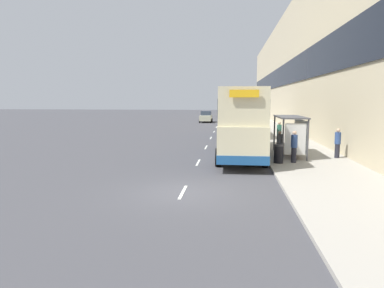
{
  "coord_description": "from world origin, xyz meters",
  "views": [
    {
      "loc": [
        1.84,
        -13.06,
        3.66
      ],
      "look_at": [
        -1.5,
        16.75,
        -0.24
      ],
      "focal_mm": 32.0,
      "sensor_mm": 36.0,
      "label": 1
    }
  ],
  "objects_px": {
    "pedestrian_at_shelter": "(294,146)",
    "double_decker_bus_ahead": "(237,113)",
    "pedestrian_4": "(338,143)",
    "litter_bin": "(279,154)",
    "car_1": "(231,112)",
    "bus_shelter": "(294,128)",
    "double_decker_bus_near": "(240,121)",
    "pedestrian_1": "(279,133)",
    "pedestrian_3": "(279,145)",
    "pedestrian_2": "(263,134)",
    "car_0": "(206,117)"
  },
  "relations": [
    {
      "from": "pedestrian_3",
      "to": "pedestrian_2",
      "type": "bearing_deg",
      "value": 93.0
    },
    {
      "from": "pedestrian_1",
      "to": "pedestrian_4",
      "type": "xyz_separation_m",
      "value": [
        2.7,
        -5.66,
        -0.02
      ]
    },
    {
      "from": "pedestrian_4",
      "to": "bus_shelter",
      "type": "bearing_deg",
      "value": 170.91
    },
    {
      "from": "double_decker_bus_ahead",
      "to": "pedestrian_3",
      "type": "height_order",
      "value": "double_decker_bus_ahead"
    },
    {
      "from": "double_decker_bus_near",
      "to": "pedestrian_2",
      "type": "xyz_separation_m",
      "value": [
        1.95,
        4.94,
        -1.25
      ]
    },
    {
      "from": "double_decker_bus_ahead",
      "to": "pedestrian_at_shelter",
      "type": "height_order",
      "value": "double_decker_bus_ahead"
    },
    {
      "from": "car_0",
      "to": "pedestrian_2",
      "type": "bearing_deg",
      "value": 102.89
    },
    {
      "from": "bus_shelter",
      "to": "pedestrian_4",
      "type": "xyz_separation_m",
      "value": [
        2.56,
        -0.41,
        -0.82
      ]
    },
    {
      "from": "pedestrian_4",
      "to": "pedestrian_3",
      "type": "bearing_deg",
      "value": -167.34
    },
    {
      "from": "double_decker_bus_ahead",
      "to": "car_1",
      "type": "xyz_separation_m",
      "value": [
        -0.41,
        41.3,
        -1.41
      ]
    },
    {
      "from": "pedestrian_at_shelter",
      "to": "pedestrian_1",
      "type": "distance_m",
      "value": 7.57
    },
    {
      "from": "bus_shelter",
      "to": "car_0",
      "type": "bearing_deg",
      "value": 103.14
    },
    {
      "from": "pedestrian_3",
      "to": "litter_bin",
      "type": "xyz_separation_m",
      "value": [
        -0.21,
        -1.34,
        -0.34
      ]
    },
    {
      "from": "car_0",
      "to": "pedestrian_4",
      "type": "height_order",
      "value": "pedestrian_4"
    },
    {
      "from": "litter_bin",
      "to": "car_1",
      "type": "bearing_deg",
      "value": 92.52
    },
    {
      "from": "double_decker_bus_near",
      "to": "double_decker_bus_ahead",
      "type": "xyz_separation_m",
      "value": [
        -0.01,
        12.6,
        -0.0
      ]
    },
    {
      "from": "pedestrian_1",
      "to": "pedestrian_4",
      "type": "distance_m",
      "value": 6.27
    },
    {
      "from": "car_0",
      "to": "pedestrian_1",
      "type": "relative_size",
      "value": 2.36
    },
    {
      "from": "car_0",
      "to": "pedestrian_4",
      "type": "distance_m",
      "value": 35.73
    },
    {
      "from": "car_0",
      "to": "pedestrian_1",
      "type": "bearing_deg",
      "value": 105.19
    },
    {
      "from": "double_decker_bus_ahead",
      "to": "litter_bin",
      "type": "bearing_deg",
      "value": -82.29
    },
    {
      "from": "pedestrian_4",
      "to": "litter_bin",
      "type": "distance_m",
      "value": 4.37
    },
    {
      "from": "litter_bin",
      "to": "pedestrian_4",
      "type": "bearing_deg",
      "value": 29.53
    },
    {
      "from": "pedestrian_3",
      "to": "pedestrian_4",
      "type": "height_order",
      "value": "pedestrian_4"
    },
    {
      "from": "car_0",
      "to": "pedestrian_1",
      "type": "xyz_separation_m",
      "value": [
        7.74,
        -28.51,
        0.17
      ]
    },
    {
      "from": "bus_shelter",
      "to": "pedestrian_1",
      "type": "xyz_separation_m",
      "value": [
        -0.14,
        5.25,
        -0.8
      ]
    },
    {
      "from": "pedestrian_1",
      "to": "pedestrian_4",
      "type": "height_order",
      "value": "pedestrian_1"
    },
    {
      "from": "pedestrian_1",
      "to": "pedestrian_3",
      "type": "bearing_deg",
      "value": -97.65
    },
    {
      "from": "bus_shelter",
      "to": "pedestrian_2",
      "type": "xyz_separation_m",
      "value": [
        -1.34,
        5.19,
        -0.84
      ]
    },
    {
      "from": "double_decker_bus_ahead",
      "to": "pedestrian_2",
      "type": "distance_m",
      "value": 8.0
    },
    {
      "from": "pedestrian_4",
      "to": "pedestrian_1",
      "type": "bearing_deg",
      "value": 115.53
    },
    {
      "from": "bus_shelter",
      "to": "double_decker_bus_ahead",
      "type": "bearing_deg",
      "value": 104.44
    },
    {
      "from": "pedestrian_3",
      "to": "pedestrian_4",
      "type": "relative_size",
      "value": 0.95
    },
    {
      "from": "double_decker_bus_ahead",
      "to": "bus_shelter",
      "type": "bearing_deg",
      "value": -75.56
    },
    {
      "from": "car_0",
      "to": "car_1",
      "type": "xyz_separation_m",
      "value": [
        4.16,
        20.39,
        -0.03
      ]
    },
    {
      "from": "pedestrian_2",
      "to": "pedestrian_4",
      "type": "relative_size",
      "value": 0.98
    },
    {
      "from": "double_decker_bus_ahead",
      "to": "pedestrian_3",
      "type": "bearing_deg",
      "value": -80.71
    },
    {
      "from": "bus_shelter",
      "to": "pedestrian_at_shelter",
      "type": "xyz_separation_m",
      "value": [
        -0.35,
        -2.32,
        -0.82
      ]
    },
    {
      "from": "car_1",
      "to": "pedestrian_3",
      "type": "distance_m",
      "value": 55.42
    },
    {
      "from": "double_decker_bus_near",
      "to": "pedestrian_1",
      "type": "distance_m",
      "value": 6.04
    },
    {
      "from": "double_decker_bus_near",
      "to": "pedestrian_4",
      "type": "distance_m",
      "value": 6.02
    },
    {
      "from": "pedestrian_1",
      "to": "pedestrian_2",
      "type": "bearing_deg",
      "value": -177.19
    },
    {
      "from": "pedestrian_at_shelter",
      "to": "double_decker_bus_ahead",
      "type": "bearing_deg",
      "value": 101.03
    },
    {
      "from": "pedestrian_at_shelter",
      "to": "pedestrian_3",
      "type": "relative_size",
      "value": 1.06
    },
    {
      "from": "bus_shelter",
      "to": "car_1",
      "type": "relative_size",
      "value": 0.93
    },
    {
      "from": "bus_shelter",
      "to": "pedestrian_3",
      "type": "xyz_separation_m",
      "value": [
        -1.01,
        -1.21,
        -0.87
      ]
    },
    {
      "from": "car_1",
      "to": "pedestrian_3",
      "type": "xyz_separation_m",
      "value": [
        2.71,
        -55.35,
        0.14
      ]
    },
    {
      "from": "bus_shelter",
      "to": "double_decker_bus_ahead",
      "type": "distance_m",
      "value": 13.27
    },
    {
      "from": "double_decker_bus_ahead",
      "to": "car_1",
      "type": "distance_m",
      "value": 41.33
    },
    {
      "from": "double_decker_bus_ahead",
      "to": "pedestrian_1",
      "type": "distance_m",
      "value": 8.32
    }
  ]
}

